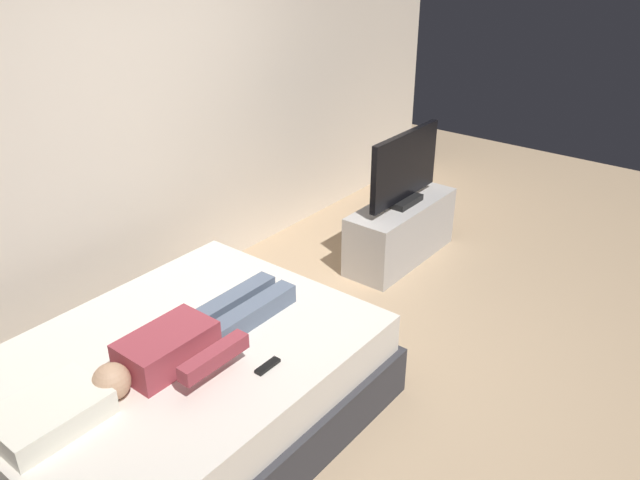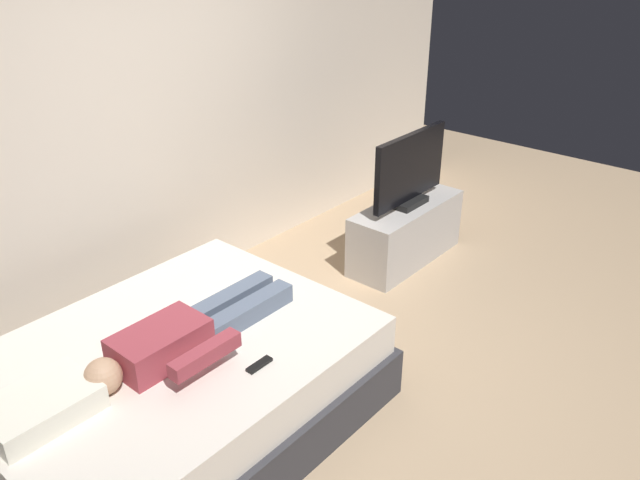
# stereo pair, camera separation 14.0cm
# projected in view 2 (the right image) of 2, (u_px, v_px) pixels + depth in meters

# --- Properties ---
(ground_plane) EXTENTS (10.00, 10.00, 0.00)m
(ground_plane) POSITION_uv_depth(u_px,v_px,m) (335.00, 378.00, 3.97)
(ground_plane) COLOR tan
(back_wall) EXTENTS (6.40, 0.10, 2.80)m
(back_wall) POSITION_uv_depth(u_px,v_px,m) (188.00, 97.00, 4.59)
(back_wall) COLOR beige
(back_wall) RESTS_ON ground
(bed) EXTENTS (2.07, 1.60, 0.54)m
(bed) POSITION_uv_depth(u_px,v_px,m) (176.00, 386.00, 3.50)
(bed) COLOR #333338
(bed) RESTS_ON ground
(pillow) EXTENTS (0.48, 0.34, 0.12)m
(pillow) POSITION_uv_depth(u_px,v_px,m) (40.00, 407.00, 2.86)
(pillow) COLOR silver
(pillow) RESTS_ON bed
(person) EXTENTS (1.26, 0.46, 0.18)m
(person) POSITION_uv_depth(u_px,v_px,m) (183.00, 336.00, 3.31)
(person) COLOR #993842
(person) RESTS_ON bed
(remote) EXTENTS (0.15, 0.04, 0.02)m
(remote) POSITION_uv_depth(u_px,v_px,m) (259.00, 365.00, 3.21)
(remote) COLOR black
(remote) RESTS_ON bed
(tv_stand) EXTENTS (1.10, 0.40, 0.50)m
(tv_stand) POSITION_uv_depth(u_px,v_px,m) (406.00, 232.00, 5.23)
(tv_stand) COLOR #B7B2AD
(tv_stand) RESTS_ON ground
(tv) EXTENTS (0.88, 0.20, 0.59)m
(tv) POSITION_uv_depth(u_px,v_px,m) (410.00, 171.00, 4.99)
(tv) COLOR black
(tv) RESTS_ON tv_stand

